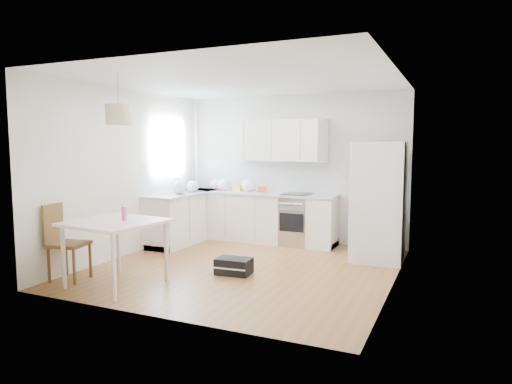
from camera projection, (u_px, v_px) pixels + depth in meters
floor at (244, 268)px, 6.69m from camera, size 4.20×4.20×0.00m
ceiling at (244, 80)px, 6.40m from camera, size 4.20×4.20×0.00m
wall_back at (293, 169)px, 8.45m from camera, size 4.20×0.00×4.20m
wall_left at (127, 173)px, 7.39m from camera, size 0.00×4.20×4.20m
wall_right at (396, 181)px, 5.70m from camera, size 0.00×4.20×4.20m
window_glassblock at (168, 147)px, 8.39m from camera, size 0.02×1.00×1.00m
cabinets_back at (256, 218)px, 8.52m from camera, size 3.00×0.60×0.88m
cabinets_left at (184, 218)px, 8.46m from camera, size 0.60×1.80×0.88m
counter_back at (256, 193)px, 8.47m from camera, size 3.02×0.64×0.04m
counter_left at (184, 194)px, 8.41m from camera, size 0.64×1.82×0.04m
backsplash_back at (263, 176)px, 8.71m from camera, size 3.00×0.01×0.58m
backsplash_left at (170, 176)px, 8.50m from camera, size 0.01×1.80×0.58m
upper_cabinets at (282, 141)px, 8.31m from camera, size 1.70×0.32×0.75m
range_oven at (297, 221)px, 8.20m from camera, size 0.50×0.61×0.88m
sink at (182, 193)px, 8.36m from camera, size 0.50×0.80×0.16m
refrigerator at (380, 201)px, 7.09m from camera, size 0.91×0.95×1.84m
dining_table at (116, 228)px, 5.81m from camera, size 1.17×1.17×0.84m
dining_chair at (69, 242)px, 6.04m from camera, size 0.51×0.51×1.03m
drink_bottle at (124, 212)px, 5.80m from camera, size 0.08×0.08×0.22m
gym_bag at (234, 266)px, 6.37m from camera, size 0.51×0.35×0.22m
pendant_lamp at (119, 114)px, 5.73m from camera, size 0.37×0.37×0.25m
grocery_bag_a at (215, 185)px, 8.92m from camera, size 0.23×0.19×0.20m
grocery_bag_b at (224, 185)px, 8.73m from camera, size 0.26×0.22×0.23m
grocery_bag_c at (249, 185)px, 8.58m from camera, size 0.27×0.23×0.25m
grocery_bag_d at (193, 186)px, 8.54m from camera, size 0.23×0.19×0.21m
grocery_bag_e at (179, 187)px, 8.18m from camera, size 0.27×0.23×0.24m
snack_orange at (262, 189)px, 8.48m from camera, size 0.18×0.15×0.11m
snack_yellow at (237, 188)px, 8.64m from camera, size 0.16×0.10×0.11m
snack_red at (222, 187)px, 8.85m from camera, size 0.20×0.19×0.12m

